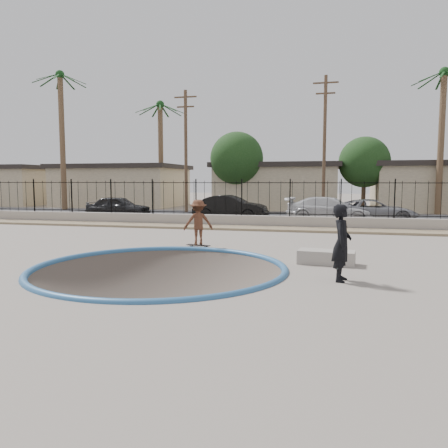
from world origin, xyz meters
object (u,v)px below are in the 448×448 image
at_px(skateboard, 198,245).
at_px(car_a, 119,207).
at_px(skater, 198,225).
at_px(car_b, 231,207).
at_px(videographer, 342,243).
at_px(car_c, 330,210).
at_px(car_d, 373,211).
at_px(concrete_ledge, 326,257).

height_order(skateboard, car_a, car_a).
distance_m(skater, car_b, 11.01).
height_order(skater, videographer, videographer).
bearing_deg(car_a, videographer, -138.66).
height_order(car_a, car_c, car_c).
relative_size(skateboard, car_d, 0.19).
height_order(concrete_ledge, car_c, car_c).
bearing_deg(skateboard, skater, -74.78).
height_order(videographer, car_c, videographer).
bearing_deg(car_a, concrete_ledge, -135.06).
height_order(skater, car_c, skater).
bearing_deg(car_c, concrete_ledge, -174.62).
bearing_deg(car_a, skater, -141.70).
bearing_deg(car_d, car_b, 86.29).
xyz_separation_m(car_a, car_b, (7.28, 0.43, 0.04)).
height_order(skater, car_b, skater).
bearing_deg(videographer, car_c, 8.37).
height_order(videographer, car_b, videographer).
distance_m(car_b, car_c, 5.94).
relative_size(skateboard, car_c, 0.19).
xyz_separation_m(car_c, car_d, (2.36, 0.16, -0.05)).
height_order(videographer, concrete_ledge, videographer).
xyz_separation_m(videographer, car_b, (-6.24, 15.27, -0.15)).
relative_size(car_a, car_c, 0.82).
bearing_deg(car_c, skater, 162.04).
bearing_deg(skateboard, car_c, 78.05).
bearing_deg(car_c, car_d, -80.54).
height_order(skateboard, concrete_ledge, concrete_ledge).
distance_m(skateboard, concrete_ledge, 5.07).
relative_size(videographer, car_b, 0.41).
bearing_deg(videographer, car_a, 49.51).
relative_size(car_a, car_d, 0.85).
xyz_separation_m(car_b, car_d, (8.29, -0.21, -0.07)).
distance_m(videographer, car_a, 20.07).
relative_size(concrete_ledge, car_b, 0.36).
relative_size(car_b, car_d, 0.93).
bearing_deg(car_b, car_c, -90.29).
xyz_separation_m(skateboard, car_c, (4.62, 10.57, 0.69)).
distance_m(videographer, concrete_ledge, 2.26).
xyz_separation_m(videographer, concrete_ledge, (-0.37, 2.11, -0.73)).
bearing_deg(skater, car_a, -71.61).
bearing_deg(skater, skateboard, -107.34).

